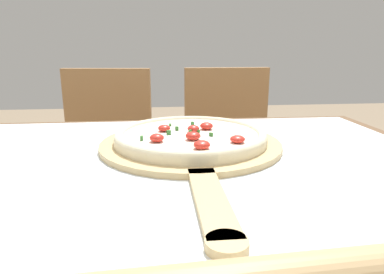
% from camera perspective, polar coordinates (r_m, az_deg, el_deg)
% --- Properties ---
extents(dining_table, '(1.13, 0.92, 0.75)m').
position_cam_1_polar(dining_table, '(0.68, -1.50, -15.09)').
color(dining_table, brown).
rests_on(dining_table, ground_plane).
extents(towel_cloth, '(1.05, 0.84, 0.00)m').
position_cam_1_polar(towel_cloth, '(0.63, -1.57, -5.51)').
color(towel_cloth, silver).
rests_on(towel_cloth, dining_table).
extents(pizza_peel, '(0.40, 0.62, 0.01)m').
position_cam_1_polar(pizza_peel, '(0.74, -0.06, -1.66)').
color(pizza_peel, tan).
rests_on(pizza_peel, towel_cloth).
extents(pizza, '(0.33, 0.33, 0.04)m').
position_cam_1_polar(pizza, '(0.75, -0.22, 0.20)').
color(pizza, beige).
rests_on(pizza, pizza_peel).
extents(chair_left, '(0.44, 0.44, 0.88)m').
position_cam_1_polar(chair_left, '(1.52, -14.16, -3.33)').
color(chair_left, '#A37547').
rests_on(chair_left, ground_plane).
extents(chair_right, '(0.40, 0.40, 0.88)m').
position_cam_1_polar(chair_right, '(1.54, 6.14, -2.76)').
color(chair_right, '#A37547').
rests_on(chair_right, ground_plane).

